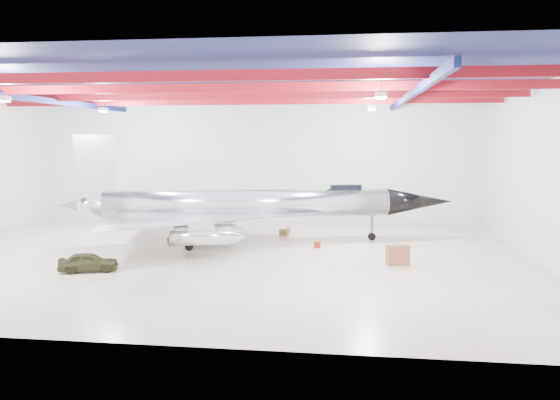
# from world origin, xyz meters

# --- Properties ---
(floor) EXTENTS (40.00, 40.00, 0.00)m
(floor) POSITION_xyz_m (0.00, 0.00, 0.00)
(floor) COLOR #C1B099
(floor) RESTS_ON ground
(wall_back) EXTENTS (40.00, 0.00, 40.00)m
(wall_back) POSITION_xyz_m (0.00, 15.00, 5.50)
(wall_back) COLOR silver
(wall_back) RESTS_ON floor
(wall_right) EXTENTS (0.00, 30.00, 30.00)m
(wall_right) POSITION_xyz_m (20.00, 0.00, 5.50)
(wall_right) COLOR silver
(wall_right) RESTS_ON floor
(ceiling) EXTENTS (40.00, 40.00, 0.00)m
(ceiling) POSITION_xyz_m (0.00, 0.00, 11.00)
(ceiling) COLOR #0A0F38
(ceiling) RESTS_ON wall_back
(ceiling_structure) EXTENTS (39.50, 29.50, 1.08)m
(ceiling_structure) POSITION_xyz_m (0.00, 0.00, 10.32)
(ceiling_structure) COLOR maroon
(ceiling_structure) RESTS_ON ceiling
(jet_aircraft) EXTENTS (28.31, 19.43, 7.80)m
(jet_aircraft) POSITION_xyz_m (1.21, 4.87, 2.56)
(jet_aircraft) COLOR silver
(jet_aircraft) RESTS_ON floor
(jeep) EXTENTS (3.51, 2.24, 1.11)m
(jeep) POSITION_xyz_m (-6.18, -4.81, 0.56)
(jeep) COLOR #303219
(jeep) RESTS_ON floor
(desk) EXTENTS (1.44, 0.98, 1.20)m
(desk) POSITION_xyz_m (11.45, -0.94, 0.60)
(desk) COLOR brown
(desk) RESTS_ON floor
(crate_ply) EXTENTS (0.54, 0.47, 0.34)m
(crate_ply) POSITION_xyz_m (-4.38, 4.30, 0.17)
(crate_ply) COLOR olive
(crate_ply) RESTS_ON floor
(toolbox_red) EXTENTS (0.41, 0.34, 0.27)m
(toolbox_red) POSITION_xyz_m (-3.83, 9.83, 0.13)
(toolbox_red) COLOR #A41910
(toolbox_red) RESTS_ON floor
(engine_drum) EXTENTS (0.64, 0.64, 0.49)m
(engine_drum) POSITION_xyz_m (-0.05, 3.84, 0.25)
(engine_drum) COLOR #59595B
(engine_drum) RESTS_ON floor
(parts_bin) EXTENTS (0.76, 0.66, 0.47)m
(parts_bin) POSITION_xyz_m (3.52, 8.06, 0.24)
(parts_bin) COLOR olive
(parts_bin) RESTS_ON floor
(crate_small) EXTENTS (0.49, 0.44, 0.28)m
(crate_small) POSITION_xyz_m (-5.08, 7.69, 0.14)
(crate_small) COLOR #59595B
(crate_small) RESTS_ON floor
(tool_chest) EXTENTS (0.47, 0.47, 0.41)m
(tool_chest) POSITION_xyz_m (6.37, 3.59, 0.21)
(tool_chest) COLOR #A41910
(tool_chest) RESTS_ON floor
(oil_barrel) EXTENTS (0.58, 0.50, 0.36)m
(oil_barrel) POSITION_xyz_m (-0.44, 5.79, 0.18)
(oil_barrel) COLOR olive
(oil_barrel) RESTS_ON floor
(spares_box) EXTENTS (0.46, 0.46, 0.34)m
(spares_box) POSITION_xyz_m (3.64, 9.63, 0.17)
(spares_box) COLOR #59595B
(spares_box) RESTS_ON floor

